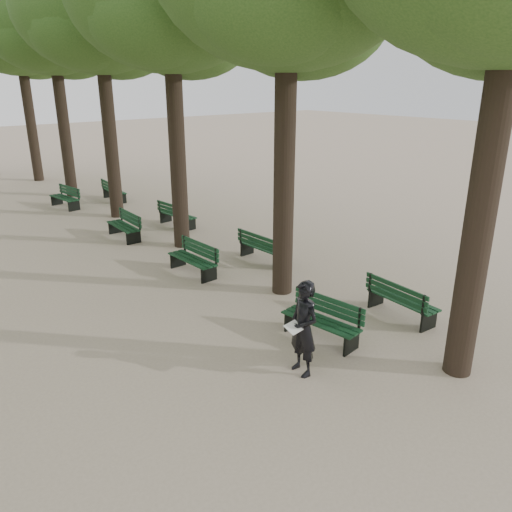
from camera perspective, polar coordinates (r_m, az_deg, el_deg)
ground at (r=10.51m, az=8.12°, el=-11.15°), size 120.00×120.00×0.00m
tree_central_3 at (r=20.82m, az=-17.61°, el=25.16°), size 6.00×6.00×9.95m
tree_central_4 at (r=25.45m, az=-22.40°, el=23.48°), size 6.00×6.00×9.95m
tree_central_5 at (r=30.20m, az=-25.63°, el=22.24°), size 6.00×6.00×9.95m
bench_left_0 at (r=10.94m, az=7.39°, el=-8.20°), size 0.79×1.86×0.92m
bench_left_1 at (r=14.50m, az=-7.24°, el=-1.02°), size 0.62×1.82×0.92m
bench_left_2 at (r=18.22m, az=-14.85°, el=2.79°), size 0.65×1.82×0.92m
bench_left_3 at (r=23.45m, az=-20.99°, el=5.82°), size 0.79×1.86×0.92m
bench_right_0 at (r=12.31m, az=16.28°, el=-5.56°), size 0.73×1.84×0.92m
bench_right_1 at (r=15.39m, az=0.85°, el=0.38°), size 0.60×1.81×0.92m
bench_right_2 at (r=19.34m, az=-8.96°, el=4.17°), size 0.70×1.84×0.92m
bench_right_3 at (r=24.17m, az=-15.86°, el=6.76°), size 0.72×1.84×0.92m
man_with_map at (r=9.45m, az=5.44°, el=-8.25°), size 0.66×0.79×1.88m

